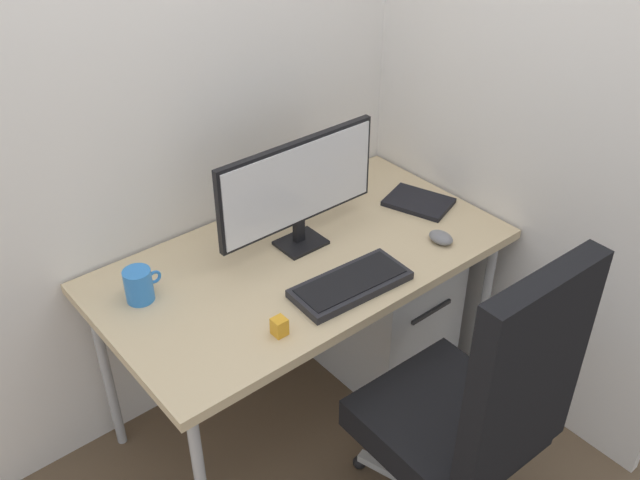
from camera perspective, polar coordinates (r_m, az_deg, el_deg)
ground_plane at (r=2.90m, az=-1.15°, el=-13.32°), size 8.00×8.00×0.00m
wall_back at (r=2.41m, az=-7.86°, el=16.06°), size 2.37×0.04×2.80m
wall_side_right at (r=2.50m, az=14.27°, el=16.07°), size 0.04×1.72×2.80m
desk at (r=2.43m, az=-1.33°, el=-2.25°), size 1.40×0.75×0.74m
office_chair at (r=2.17m, az=12.39°, el=-13.25°), size 0.59×0.62×1.14m
filing_cabinet at (r=2.87m, az=5.18°, el=-5.29°), size 0.41×0.49×0.63m
monitor at (r=2.34m, az=-1.77°, el=4.36°), size 0.62×0.13×0.39m
keyboard at (r=2.26m, az=2.49°, el=-3.57°), size 0.40×0.19×0.03m
mouse at (r=2.50m, az=9.72°, el=0.20°), size 0.07×0.10×0.04m
pen_holder at (r=2.75m, az=1.43°, el=4.78°), size 0.08×0.08×0.16m
notebook at (r=2.71m, az=7.95°, el=3.05°), size 0.24×0.28×0.02m
coffee_mug at (r=2.25m, az=-14.38°, el=-3.55°), size 0.12×0.09×0.11m
desk_clamp_accessory at (r=2.08m, az=-3.29°, el=-6.98°), size 0.04×0.04×0.06m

